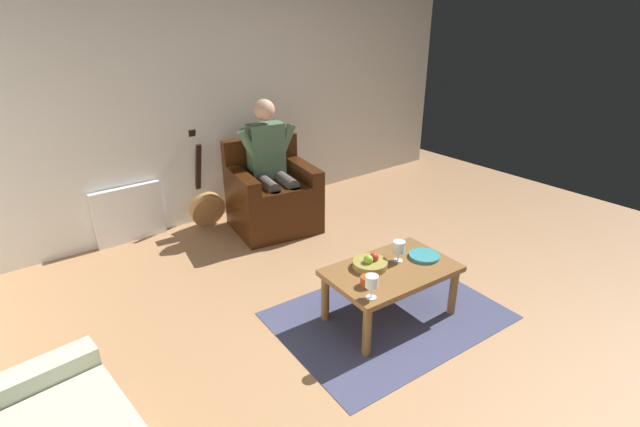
# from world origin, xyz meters

# --- Properties ---
(ground_plane) EXTENTS (7.18, 7.18, 0.00)m
(ground_plane) POSITION_xyz_m (0.00, 0.00, 0.00)
(ground_plane) COLOR #A37750
(wall_back) EXTENTS (6.25, 0.06, 2.52)m
(wall_back) POSITION_xyz_m (0.00, -3.02, 1.26)
(wall_back) COLOR silver
(wall_back) RESTS_ON ground
(rug) EXTENTS (1.69, 1.27, 0.01)m
(rug) POSITION_xyz_m (0.06, -0.52, 0.00)
(rug) COLOR #3E405D
(rug) RESTS_ON ground
(armchair) EXTENTS (0.91, 0.86, 0.90)m
(armchair) POSITION_xyz_m (-0.12, -2.37, 0.33)
(armchair) COLOR #371908
(armchair) RESTS_ON ground
(person_seated) EXTENTS (0.62, 0.62, 1.30)m
(person_seated) POSITION_xyz_m (-0.11, -2.35, 0.70)
(person_seated) COLOR #47664B
(person_seated) RESTS_ON ground
(coffee_table) EXTENTS (0.96, 0.63, 0.41)m
(coffee_table) POSITION_xyz_m (0.06, -0.52, 0.35)
(coffee_table) COLOR brown
(coffee_table) RESTS_ON ground
(guitar) EXTENTS (0.37, 0.32, 1.00)m
(guitar) POSITION_xyz_m (0.41, -2.82, 0.22)
(guitar) COLOR #B47E48
(guitar) RESTS_ON ground
(radiator) EXTENTS (0.65, 0.06, 0.55)m
(radiator) POSITION_xyz_m (1.15, -2.95, 0.28)
(radiator) COLOR white
(radiator) RESTS_ON ground
(wine_glass_near) EXTENTS (0.09, 0.09, 0.16)m
(wine_glass_near) POSITION_xyz_m (-0.05, -0.57, 0.51)
(wine_glass_near) COLOR silver
(wine_glass_near) RESTS_ON coffee_table
(wine_glass_far) EXTENTS (0.09, 0.09, 0.16)m
(wine_glass_far) POSITION_xyz_m (0.44, -0.34, 0.52)
(wine_glass_far) COLOR silver
(wine_glass_far) RESTS_ON coffee_table
(fruit_bowl) EXTENTS (0.25, 0.25, 0.11)m
(fruit_bowl) POSITION_xyz_m (0.17, -0.62, 0.44)
(fruit_bowl) COLOR olive
(fruit_bowl) RESTS_ON coffee_table
(decorative_dish) EXTENTS (0.23, 0.23, 0.02)m
(decorative_dish) POSITION_xyz_m (-0.24, -0.48, 0.42)
(decorative_dish) COLOR teal
(decorative_dish) RESTS_ON coffee_table
(candle_jar) EXTENTS (0.10, 0.10, 0.07)m
(candle_jar) POSITION_xyz_m (0.35, -0.46, 0.44)
(candle_jar) COLOR #A8441F
(candle_jar) RESTS_ON coffee_table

